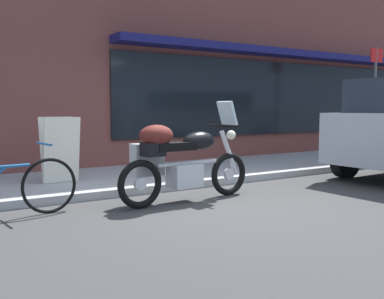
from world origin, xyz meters
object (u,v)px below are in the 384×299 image
object	(u,v)px
parked_bicycle	(5,188)
parking_sign_pole	(375,93)
touring_motorcycle	(178,159)
sandwich_board_sign	(60,150)

from	to	relation	value
parked_bicycle	parking_sign_pole	xyz separation A→B (m)	(8.55, 1.24, 1.29)
touring_motorcycle	sandwich_board_sign	world-z (taller)	touring_motorcycle
touring_motorcycle	parking_sign_pole	xyz separation A→B (m)	(6.37, 1.48, 1.06)
touring_motorcycle	parked_bicycle	distance (m)	2.21
touring_motorcycle	parking_sign_pole	size ratio (longest dim) A/B	0.81
sandwich_board_sign	parking_sign_pole	world-z (taller)	parking_sign_pole
touring_motorcycle	parking_sign_pole	distance (m)	6.62
touring_motorcycle	parked_bicycle	bearing A→B (deg)	173.76
touring_motorcycle	parking_sign_pole	bearing A→B (deg)	13.06
parked_bicycle	parking_sign_pole	size ratio (longest dim) A/B	0.65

